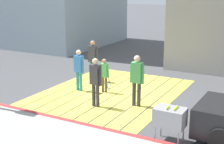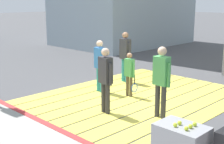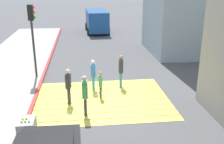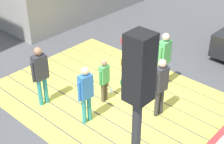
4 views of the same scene
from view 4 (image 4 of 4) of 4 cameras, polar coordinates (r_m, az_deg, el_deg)
ground_plane at (r=9.85m, az=-0.55°, el=-4.18°), size 120.00×120.00×0.00m
crosswalk_stripes at (r=9.85m, az=-0.55°, el=-4.15°), size 6.40×4.90×0.01m
traffic_light_corner at (r=4.13m, az=4.02°, el=-8.68°), size 0.39×0.28×4.24m
pedestrian_adult_lead at (r=8.67m, az=8.32°, el=-2.01°), size 0.27×0.50×1.71m
pedestrian_adult_trailing at (r=9.19m, az=-12.16°, el=-0.04°), size 0.27×0.52×1.79m
pedestrian_adult_side at (r=8.38m, az=-4.51°, el=-3.31°), size 0.25×0.48×1.66m
pedestrian_teen_behind at (r=9.86m, az=8.91°, el=2.60°), size 0.23×0.52×1.80m
pedestrian_child_with_racket at (r=9.24m, az=-1.31°, el=-1.11°), size 0.28×0.41×1.35m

